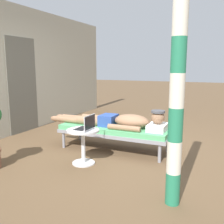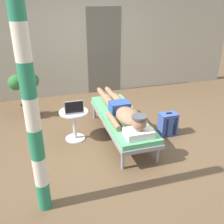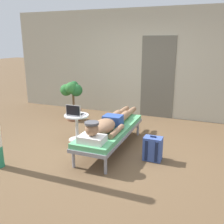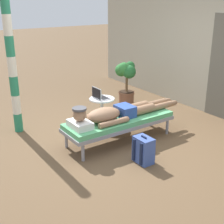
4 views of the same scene
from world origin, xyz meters
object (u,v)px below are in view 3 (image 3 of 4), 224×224
Objects in this scene: lounge_chair at (110,131)px; potted_plant at (72,97)px; laptop at (75,113)px; side_table at (77,123)px; person_reclining at (109,123)px; backpack at (153,149)px.

potted_plant is at bearing 139.78° from lounge_chair.
lounge_chair is 6.24× the size of laptop.
potted_plant is (-0.74, 1.13, 0.23)m from side_table.
potted_plant reaches higher than lounge_chair.
lounge_chair is 0.89× the size of person_reclining.
lounge_chair is 0.84m from backpack.
backpack is at bearing -9.12° from laptop.
backpack is at bearing -31.54° from potted_plant.
potted_plant is at bearing 148.46° from backpack.
backpack is 2.78m from potted_plant.
lounge_chair is at bearing 169.73° from backpack.
person_reclining is at bearing -42.03° from potted_plant.
person_reclining is at bearing -90.00° from lounge_chair.
lounge_chair is 2.01m from potted_plant.
side_table is at bearing -56.65° from potted_plant.
person_reclining is at bearing -17.39° from side_table.
laptop is (-0.78, 0.19, 0.06)m from person_reclining.
side_table is 1.23× the size of backpack.
potted_plant is (-0.74, 1.18, 0.01)m from laptop.
side_table is at bearing 168.43° from lounge_chair.
backpack is (1.60, -0.26, -0.39)m from laptop.
potted_plant is (-1.52, 1.37, 0.07)m from person_reclining.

